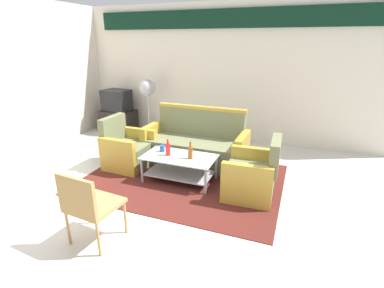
{
  "coord_description": "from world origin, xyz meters",
  "views": [
    {
      "loc": [
        1.56,
        -3.0,
        2.06
      ],
      "look_at": [
        0.14,
        0.67,
        0.65
      ],
      "focal_mm": 27.0,
      "sensor_mm": 36.0,
      "label": 1
    }
  ],
  "objects_px": {
    "armchair_left": "(128,150)",
    "wicker_chair": "(88,203)",
    "couch": "(196,146)",
    "television": "(117,100)",
    "coffee_table": "(179,165)",
    "bottle_red": "(168,149)",
    "cup": "(162,148)",
    "bottle_brown": "(190,152)",
    "armchair_right": "(252,176)",
    "tv_stand": "(119,121)",
    "pedestal_fan": "(147,91)"
  },
  "relations": [
    {
      "from": "armchair_left",
      "to": "wicker_chair",
      "type": "distance_m",
      "value": 2.05
    },
    {
      "from": "couch",
      "to": "television",
      "type": "bearing_deg",
      "value": -23.61
    },
    {
      "from": "coffee_table",
      "to": "wicker_chair",
      "type": "height_order",
      "value": "wicker_chair"
    },
    {
      "from": "bottle_red",
      "to": "armchair_left",
      "type": "bearing_deg",
      "value": 165.79
    },
    {
      "from": "cup",
      "to": "couch",
      "type": "bearing_deg",
      "value": 65.16
    },
    {
      "from": "bottle_brown",
      "to": "wicker_chair",
      "type": "xyz_separation_m",
      "value": [
        -0.48,
        -1.67,
        -0.02
      ]
    },
    {
      "from": "cup",
      "to": "wicker_chair",
      "type": "distance_m",
      "value": 1.78
    },
    {
      "from": "armchair_right",
      "to": "bottle_brown",
      "type": "xyz_separation_m",
      "value": [
        -0.93,
        0.01,
        0.22
      ]
    },
    {
      "from": "armchair_left",
      "to": "coffee_table",
      "type": "distance_m",
      "value": 1.08
    },
    {
      "from": "coffee_table",
      "to": "tv_stand",
      "type": "distance_m",
      "value": 3.0
    },
    {
      "from": "couch",
      "to": "armchair_right",
      "type": "relative_size",
      "value": 2.13
    },
    {
      "from": "bottle_red",
      "to": "cup",
      "type": "distance_m",
      "value": 0.2
    },
    {
      "from": "couch",
      "to": "cup",
      "type": "xyz_separation_m",
      "value": [
        -0.31,
        -0.68,
        0.14
      ]
    },
    {
      "from": "television",
      "to": "cup",
      "type": "bearing_deg",
      "value": 146.52
    },
    {
      "from": "couch",
      "to": "cup",
      "type": "bearing_deg",
      "value": 66.09
    },
    {
      "from": "armchair_right",
      "to": "pedestal_fan",
      "type": "distance_m",
      "value": 3.39
    },
    {
      "from": "bottle_brown",
      "to": "bottle_red",
      "type": "bearing_deg",
      "value": 179.55
    },
    {
      "from": "couch",
      "to": "coffee_table",
      "type": "relative_size",
      "value": 1.65
    },
    {
      "from": "bottle_red",
      "to": "pedestal_fan",
      "type": "bearing_deg",
      "value": 126.19
    },
    {
      "from": "armchair_left",
      "to": "wicker_chair",
      "type": "bearing_deg",
      "value": 23.72
    },
    {
      "from": "television",
      "to": "armchair_right",
      "type": "bearing_deg",
      "value": 158.95
    },
    {
      "from": "bottle_red",
      "to": "coffee_table",
      "type": "bearing_deg",
      "value": 4.31
    },
    {
      "from": "coffee_table",
      "to": "tv_stand",
      "type": "height_order",
      "value": "tv_stand"
    },
    {
      "from": "bottle_brown",
      "to": "cup",
      "type": "relative_size",
      "value": 2.64
    },
    {
      "from": "couch",
      "to": "television",
      "type": "distance_m",
      "value": 2.62
    },
    {
      "from": "couch",
      "to": "bottle_brown",
      "type": "height_order",
      "value": "couch"
    },
    {
      "from": "bottle_red",
      "to": "tv_stand",
      "type": "bearing_deg",
      "value": 139.71
    },
    {
      "from": "couch",
      "to": "pedestal_fan",
      "type": "height_order",
      "value": "pedestal_fan"
    },
    {
      "from": "armchair_right",
      "to": "bottle_red",
      "type": "xyz_separation_m",
      "value": [
        -1.3,
        0.02,
        0.22
      ]
    },
    {
      "from": "couch",
      "to": "tv_stand",
      "type": "xyz_separation_m",
      "value": [
        -2.35,
        1.07,
        -0.06
      ]
    },
    {
      "from": "bottle_red",
      "to": "television",
      "type": "relative_size",
      "value": 0.39
    },
    {
      "from": "bottle_brown",
      "to": "wicker_chair",
      "type": "bearing_deg",
      "value": -105.94
    },
    {
      "from": "tv_stand",
      "to": "pedestal_fan",
      "type": "xyz_separation_m",
      "value": [
        0.8,
        0.05,
        0.75
      ]
    },
    {
      "from": "armchair_right",
      "to": "cup",
      "type": "xyz_separation_m",
      "value": [
        -1.45,
        0.13,
        0.17
      ]
    },
    {
      "from": "bottle_red",
      "to": "bottle_brown",
      "type": "xyz_separation_m",
      "value": [
        0.37,
        -0.0,
        0.0
      ]
    },
    {
      "from": "cup",
      "to": "bottle_brown",
      "type": "bearing_deg",
      "value": -12.15
    },
    {
      "from": "couch",
      "to": "television",
      "type": "height_order",
      "value": "television"
    },
    {
      "from": "television",
      "to": "wicker_chair",
      "type": "relative_size",
      "value": 0.77
    },
    {
      "from": "cup",
      "to": "tv_stand",
      "type": "xyz_separation_m",
      "value": [
        -2.03,
        1.75,
        -0.2
      ]
    },
    {
      "from": "tv_stand",
      "to": "television",
      "type": "bearing_deg",
      "value": 82.79
    },
    {
      "from": "bottle_red",
      "to": "tv_stand",
      "type": "height_order",
      "value": "bottle_red"
    },
    {
      "from": "armchair_right",
      "to": "bottle_brown",
      "type": "relative_size",
      "value": 3.22
    },
    {
      "from": "armchair_left",
      "to": "wicker_chair",
      "type": "xyz_separation_m",
      "value": [
        0.77,
        -1.89,
        0.21
      ]
    },
    {
      "from": "couch",
      "to": "wicker_chair",
      "type": "height_order",
      "value": "couch"
    },
    {
      "from": "armchair_right",
      "to": "television",
      "type": "xyz_separation_m",
      "value": [
        -3.49,
        1.87,
        0.47
      ]
    },
    {
      "from": "bottle_brown",
      "to": "tv_stand",
      "type": "height_order",
      "value": "bottle_brown"
    },
    {
      "from": "armchair_left",
      "to": "armchair_right",
      "type": "relative_size",
      "value": 1.0
    },
    {
      "from": "coffee_table",
      "to": "television",
      "type": "distance_m",
      "value": 3.04
    },
    {
      "from": "armchair_left",
      "to": "tv_stand",
      "type": "relative_size",
      "value": 1.06
    },
    {
      "from": "armchair_right",
      "to": "bottle_red",
      "type": "relative_size",
      "value": 3.35
    }
  ]
}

